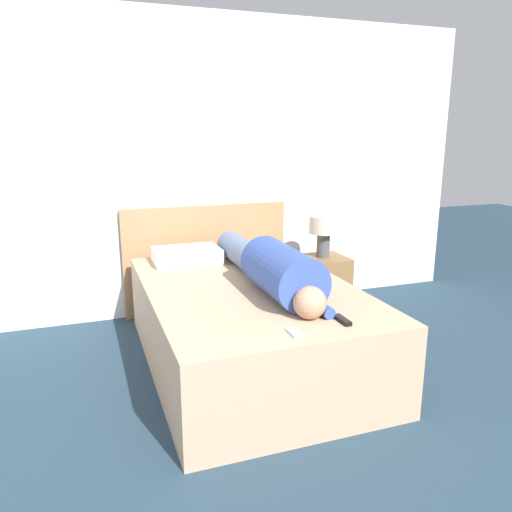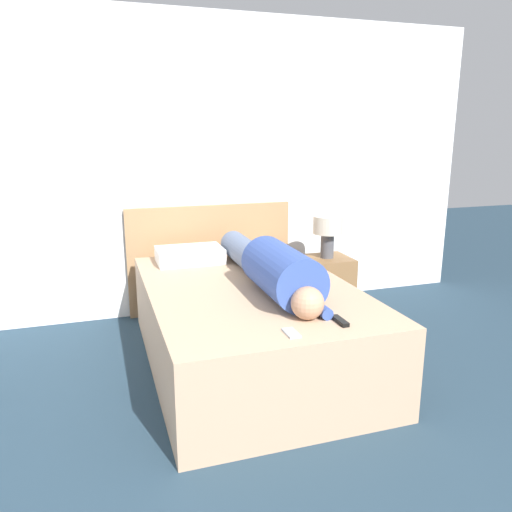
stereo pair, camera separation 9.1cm
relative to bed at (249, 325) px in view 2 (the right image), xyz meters
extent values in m
cube|color=white|center=(-0.02, 1.24, 1.01)|extent=(5.22, 0.06, 2.60)
cube|color=tan|center=(0.00, 0.00, 0.00)|extent=(1.38, 2.08, 0.58)
cube|color=#A37A51|center=(0.00, 1.17, 0.20)|extent=(1.50, 0.04, 0.98)
cube|color=brown|center=(0.95, 0.72, -0.02)|extent=(0.41, 0.39, 0.53)
cylinder|color=#4C4C51|center=(0.95, 0.72, 0.35)|extent=(0.12, 0.12, 0.22)
cylinder|color=beige|center=(0.95, 0.72, 0.54)|extent=(0.26, 0.26, 0.15)
sphere|color=tan|center=(0.13, -0.70, 0.39)|extent=(0.19, 0.19, 0.19)
cylinder|color=#334C99|center=(0.13, -0.30, 0.46)|extent=(0.34, 0.69, 0.34)
cylinder|color=slate|center=(0.13, 0.46, 0.40)|extent=(0.22, 0.82, 0.22)
cylinder|color=#334C99|center=(0.23, -0.65, 0.32)|extent=(0.07, 0.22, 0.07)
cube|color=white|center=(-0.27, 0.77, 0.35)|extent=(0.53, 0.35, 0.12)
cube|color=black|center=(0.28, -0.82, 0.30)|extent=(0.04, 0.15, 0.02)
cube|color=#B2B7BC|center=(-0.04, -0.88, 0.30)|extent=(0.06, 0.13, 0.01)
camera|label=1|loc=(-1.07, -3.12, 1.33)|focal=35.00mm
camera|label=2|loc=(-0.98, -3.15, 1.33)|focal=35.00mm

